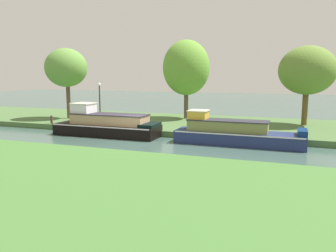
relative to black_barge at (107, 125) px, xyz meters
The scene contains 11 objects.
ground_plane 3.10m from the black_barge, 23.46° to the right, with size 120.00×120.00×0.00m, color #3E5951.
riverbank_far 6.45m from the black_barge, 64.51° to the left, with size 72.00×10.00×0.40m, color #4A6C3A.
riverbank_near 10.58m from the black_barge, 74.83° to the right, with size 72.00×10.00×0.40m, color #437333.
black_barge is the anchor object (origin of this frame).
navy_narrowboat 8.71m from the black_barge, ahead, with size 7.57×1.84×1.99m.
willow_tree_left 8.57m from the black_barge, 146.14° to the left, with size 3.66×3.30×5.97m.
willow_tree_centre 9.31m from the black_barge, 66.99° to the left, with size 3.98×3.89×6.67m.
willow_tree_right 15.04m from the black_barge, 28.67° to the left, with size 4.11×3.99×5.86m.
lamp_post 3.64m from the black_barge, 129.14° to the left, with size 0.24×0.24×3.13m.
mooring_post_near 3.88m from the black_barge, 162.14° to the left, with size 0.18×0.18×0.61m, color #473C2F.
mooring_post_far 5.71m from the black_barge, 167.96° to the left, with size 0.18×0.18×0.61m, color #4E2E28.
Camera 1 is at (8.98, -18.73, 4.13)m, focal length 35.92 mm.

